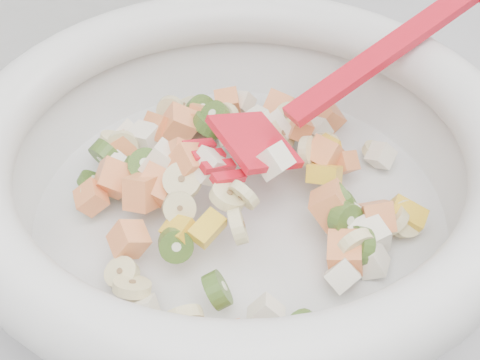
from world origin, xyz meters
TOP-DOWN VIEW (x-y plane):
  - mixing_bowl at (-0.19, 1.43)m, footprint 0.44×0.39m

SIDE VIEW (x-z plane):
  - mixing_bowl at x=-0.19m, z-range 0.89..1.03m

